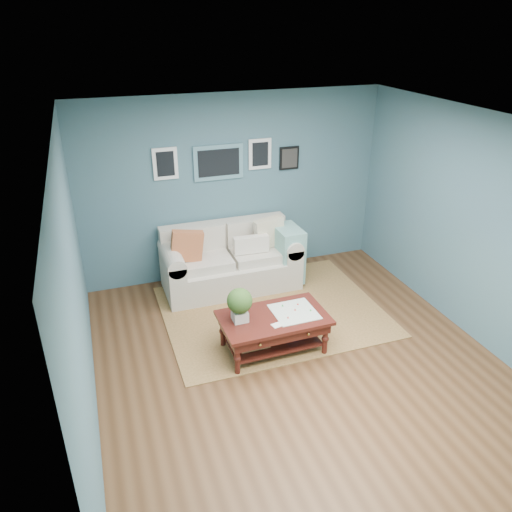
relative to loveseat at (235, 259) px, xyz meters
name	(u,v)px	position (x,y,z in m)	size (l,w,h in m)	color
room_shell	(302,255)	(0.14, -1.97, 0.94)	(5.00, 5.02, 2.70)	brown
area_rug	(272,311)	(0.25, -0.88, -0.41)	(2.87, 2.29, 0.01)	brown
loveseat	(235,259)	(0.00, 0.00, 0.00)	(1.98, 0.90, 1.02)	beige
coffee_table	(268,323)	(-0.11, -1.67, -0.03)	(1.26, 0.75, 0.88)	#38150D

